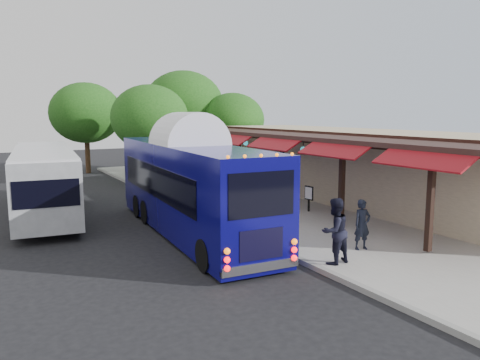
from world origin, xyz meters
TOP-DOWN VIEW (x-y plane):
  - ground at (0.00, 0.00)m, footprint 90.00×90.00m
  - sidewalk at (5.00, 4.00)m, footprint 10.00×40.00m
  - curb at (0.05, 4.00)m, footprint 0.20×40.00m
  - station_shelter at (8.38, 4.00)m, footprint 8.15×20.00m
  - coach_bus at (-1.45, 2.38)m, footprint 3.05×11.31m
  - city_bus at (-5.70, 8.62)m, footprint 3.51×11.04m
  - ped_a at (2.30, -2.66)m, footprint 0.63×0.46m
  - ped_b at (0.60, -3.31)m, footprint 1.01×0.82m
  - ped_c at (0.60, 6.71)m, footprint 1.04×0.62m
  - ped_d at (1.28, 6.44)m, footprint 1.06×0.65m
  - sign_board at (4.39, 2.77)m, footprint 0.10×0.52m
  - tree_left at (1.42, 15.24)m, footprint 4.86×4.86m
  - tree_mid at (5.42, 19.26)m, footprint 5.89×5.89m
  - tree_right at (8.02, 16.48)m, footprint 4.59×4.59m
  - tree_far at (-1.08, 22.23)m, footprint 5.19×5.19m

SIDE VIEW (x-z plane):
  - ground at x=0.00m, z-range 0.00..0.00m
  - sidewalk at x=5.00m, z-range 0.00..0.15m
  - curb at x=0.05m, z-range -0.01..0.15m
  - sign_board at x=4.39m, z-range 0.35..1.49m
  - ped_d at x=1.28m, z-range 0.15..1.74m
  - ped_a at x=2.30m, z-range 0.15..1.77m
  - ped_c at x=0.60m, z-range 0.15..1.81m
  - ped_b at x=0.60m, z-range 0.15..2.08m
  - city_bus at x=-5.70m, z-range 0.15..3.07m
  - station_shelter at x=8.38m, z-range 0.05..3.65m
  - coach_bus at x=-1.45m, z-range 0.13..3.71m
  - tree_right at x=8.02m, z-range 0.98..6.86m
  - tree_left at x=1.42m, z-range 1.04..7.26m
  - tree_far at x=-1.08m, z-range 1.11..7.76m
  - tree_mid at x=5.42m, z-range 1.26..8.80m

